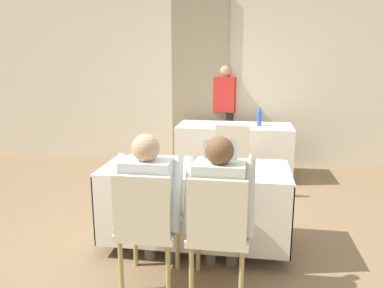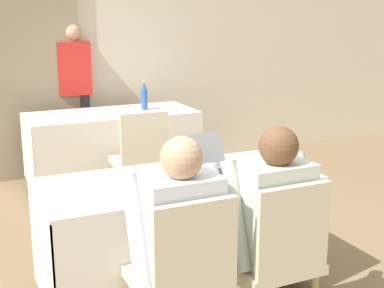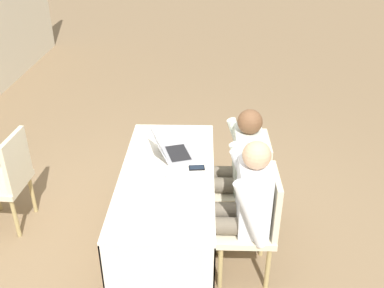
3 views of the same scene
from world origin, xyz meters
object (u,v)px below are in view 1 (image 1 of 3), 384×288
chair_near_right (218,229)px  person_red_shirt (225,108)px  chair_near_left (147,224)px  cell_phone (198,174)px  chair_far_spare (233,156)px  person_white_shirt (219,202)px  laptop (223,164)px  water_bottle (259,116)px  person_checkered_shirt (150,198)px

chair_near_right → person_red_shirt: size_ratio=0.57×
chair_near_left → cell_phone: bearing=-126.0°
cell_phone → person_red_shirt: person_red_shirt is taller
chair_far_spare → person_white_shirt: 1.99m
chair_far_spare → laptop: bearing=92.7°
laptop → person_red_shirt: size_ratio=0.25×
cell_phone → water_bottle: size_ratio=0.45×
person_white_shirt → person_red_shirt: size_ratio=0.73×
water_bottle → person_red_shirt: bearing=129.0°
person_white_shirt → person_red_shirt: person_red_shirt is taller
chair_near_left → chair_far_spare: bearing=-104.2°
water_bottle → person_red_shirt: 0.85m
water_bottle → chair_far_spare: water_bottle is taller
laptop → person_red_shirt: person_red_shirt is taller
laptop → cell_phone: (-0.19, -0.20, -0.04)m
chair_near_left → person_white_shirt: 0.55m
person_white_shirt → person_red_shirt: (-0.20, 3.43, 0.25)m
water_bottle → laptop: bearing=-98.8°
water_bottle → person_red_shirt: size_ratio=0.18×
laptop → person_checkered_shirt: size_ratio=0.34×
chair_far_spare → person_white_shirt: (-0.01, -1.99, 0.16)m
water_bottle → person_white_shirt: 2.80m
chair_near_right → person_white_shirt: (0.00, 0.10, 0.16)m
person_checkered_shirt → person_red_shirt: bearing=-95.3°
chair_near_right → person_white_shirt: bearing=-90.0°
cell_phone → person_white_shirt: bearing=-64.9°
water_bottle → person_white_shirt: person_white_shirt is taller
laptop → person_red_shirt: (-0.19, 2.89, 0.12)m
person_checkered_shirt → person_white_shirt: same height
person_white_shirt → chair_near_right: bearing=90.0°
chair_near_right → person_checkered_shirt: 0.55m
chair_near_right → chair_near_left: bearing=0.0°
chair_near_left → person_checkered_shirt: bearing=-90.0°
chair_near_left → chair_far_spare: size_ratio=1.00×
chair_near_left → person_white_shirt: size_ratio=0.78×
chair_near_left → chair_far_spare: same height
cell_phone → chair_near_left: bearing=-131.7°
person_checkered_shirt → person_red_shirt: size_ratio=0.73×
cell_phone → chair_near_left: chair_near_left is taller
chair_far_spare → person_white_shirt: size_ratio=0.78×
water_bottle → chair_far_spare: bearing=-112.4°
cell_phone → person_red_shirt: bearing=84.3°
cell_phone → chair_near_left: (-0.32, -0.44, -0.26)m
laptop → chair_near_right: 0.71m
chair_near_right → person_white_shirt: person_white_shirt is taller
laptop → person_red_shirt: 2.90m
chair_near_right → person_checkered_shirt: size_ratio=0.78×
water_bottle → person_red_shirt: person_red_shirt is taller
water_bottle → chair_near_right: bearing=-96.6°
chair_far_spare → person_checkered_shirt: person_checkered_shirt is taller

